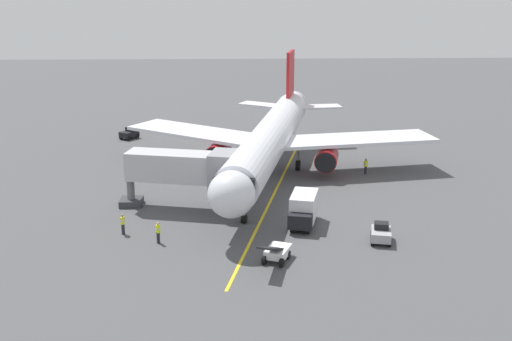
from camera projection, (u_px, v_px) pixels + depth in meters
ground_plane at (260, 177)px, 65.46m from camera, size 220.00×220.00×0.00m
apron_lead_in_line at (273, 195)px, 59.77m from camera, size 8.94×39.09×0.01m
airplane at (271, 139)px, 64.65m from camera, size 33.97×40.00×11.50m
jet_bridge at (190, 169)px, 55.02m from camera, size 11.50×5.09×5.40m
ground_crew_marshaller at (123, 224)px, 50.11m from camera, size 0.28×0.42×1.71m
ground_crew_wing_walker at (158, 232)px, 48.41m from camera, size 0.42×0.47×1.71m
ground_crew_loader at (366, 166)px, 66.13m from camera, size 0.47×0.42×1.71m
box_truck_near_nose at (303, 209)px, 51.92m from camera, size 2.99×4.93×2.62m
tug_portside at (381, 233)px, 48.67m from camera, size 1.97×2.56×1.50m
tug_starboard_side at (129, 133)px, 81.56m from camera, size 2.56×2.74×1.50m
belt_loader_rear_apron at (277, 252)px, 45.29m from camera, size 2.84×4.69×2.32m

